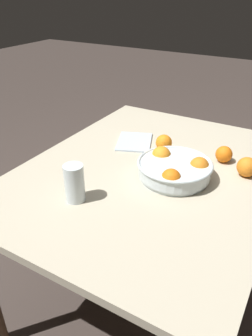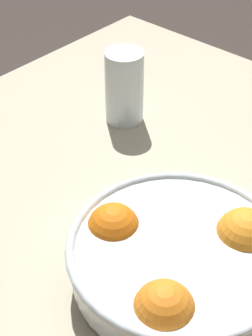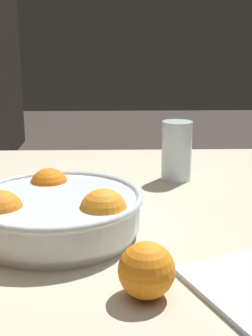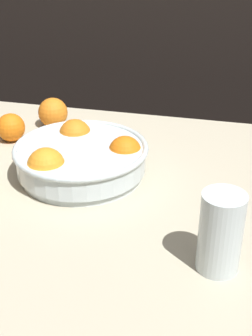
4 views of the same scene
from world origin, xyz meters
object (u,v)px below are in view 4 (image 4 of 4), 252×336
Objects in this scene: juice_glass at (220,235)px; orange_loose_front at (11,127)px; fruit_bowl at (81,158)px; orange_loose_aside at (53,112)px.

juice_glass is 1.94× the size of orange_loose_front.
juice_glass is 0.64m from orange_loose_front.
orange_loose_front is at bearing 150.73° from fruit_bowl.
orange_loose_aside is (0.07, 0.11, 0.00)m from orange_loose_front.
fruit_bowl reaches higher than orange_loose_front.
orange_loose_front is at bearing -122.31° from orange_loose_aside.
juice_glass is at bearing -37.94° from fruit_bowl.
juice_glass is 0.66m from orange_loose_aside.
orange_loose_aside reaches higher than orange_loose_front.
juice_glass reaches higher than fruit_bowl.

